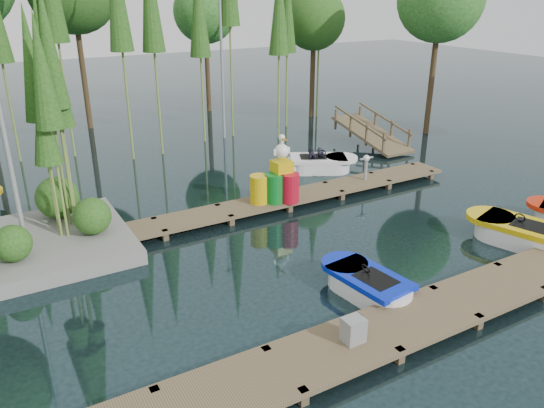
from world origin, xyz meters
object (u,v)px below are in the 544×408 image
boat_blue (367,285)px  utility_cabinet (353,330)px  yellow_barrel (259,189)px  drum_cluster (283,181)px

boat_blue → utility_cabinet: bearing=-143.4°
yellow_barrel → drum_cluster: size_ratio=0.42×
utility_cabinet → drum_cluster: size_ratio=0.23×
yellow_barrel → utility_cabinet: bearing=-104.6°
yellow_barrel → drum_cluster: drum_cluster is taller
boat_blue → yellow_barrel: yellow_barrel is taller
boat_blue → drum_cluster: size_ratio=1.22×
boat_blue → drum_cluster: 5.45m
yellow_barrel → drum_cluster: bearing=-11.5°
utility_cabinet → yellow_barrel: yellow_barrel is taller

